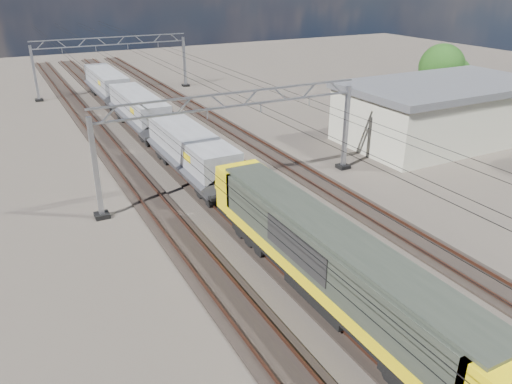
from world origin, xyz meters
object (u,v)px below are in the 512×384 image
hopper_wagon_lead (191,151)px  hopper_wagon_mid (139,109)px  tree_far (445,69)px  hopper_wagon_third (107,83)px  locomotive (331,262)px  catenary_gantry_mid (235,138)px  catenary_gantry_far (114,63)px  industrial_shed (442,111)px

hopper_wagon_lead → hopper_wagon_mid: bearing=90.0°
hopper_wagon_mid → tree_far: bearing=-13.7°
hopper_wagon_third → hopper_wagon_lead: bearing=-90.0°
locomotive → tree_far: size_ratio=2.84×
hopper_wagon_mid → hopper_wagon_third: 14.20m
tree_far → catenary_gantry_mid: bearing=-162.1°
hopper_wagon_mid → catenary_gantry_far: bearing=83.8°
locomotive → hopper_wagon_mid: locomotive is taller
locomotive → hopper_wagon_lead: bearing=90.0°
catenary_gantry_mid → hopper_wagon_third: 31.95m
catenary_gantry_far → hopper_wagon_mid: catenary_gantry_far is taller
hopper_wagon_third → industrial_shed: (24.00, -29.85, 0.49)m
catenary_gantry_far → hopper_wagon_lead: catenary_gantry_far is taller
catenary_gantry_mid → industrial_shed: 22.12m
catenary_gantry_mid → locomotive: catenary_gantry_mid is taller
catenary_gantry_far → hopper_wagon_mid: (-2.00, -18.35, -1.67)m
hopper_wagon_third → catenary_gantry_mid: bearing=-86.4°
catenary_gantry_mid → tree_far: 31.87m
hopper_wagon_third → tree_far: (32.32, -22.06, 2.49)m
catenary_gantry_far → industrial_shed: (22.00, -34.00, -1.18)m
catenary_gantry_mid → catenary_gantry_far: bearing=90.0°
hopper_wagon_mid → tree_far: (32.32, -7.86, 2.49)m
hopper_wagon_mid → tree_far: 33.35m
hopper_wagon_mid → tree_far: size_ratio=1.75×
hopper_wagon_lead → tree_far: bearing=11.1°
catenary_gantry_mid → tree_far: bearing=17.9°
catenary_gantry_far → hopper_wagon_mid: bearing=-96.2°
locomotive → hopper_wagon_third: size_ratio=1.62×
hopper_wagon_third → tree_far: 39.21m
hopper_wagon_lead → catenary_gantry_far: bearing=86.5°
catenary_gantry_mid → tree_far: tree_far is taller
locomotive → hopper_wagon_lead: 17.70m
catenary_gantry_far → locomotive: 50.31m
industrial_shed → hopper_wagon_lead: bearing=176.6°
catenary_gantry_far → locomotive: (-2.00, -50.25, -1.58)m
hopper_wagon_mid → catenary_gantry_mid: bearing=-83.5°
hopper_wagon_third → tree_far: tree_far is taller
hopper_wagon_lead → industrial_shed: industrial_shed is taller
hopper_wagon_lead → tree_far: (32.32, 6.34, 2.49)m
catenary_gantry_far → hopper_wagon_lead: bearing=-93.5°
locomotive → hopper_wagon_mid: (-0.00, 31.90, -0.09)m
hopper_wagon_third → industrial_shed: size_ratio=0.70×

